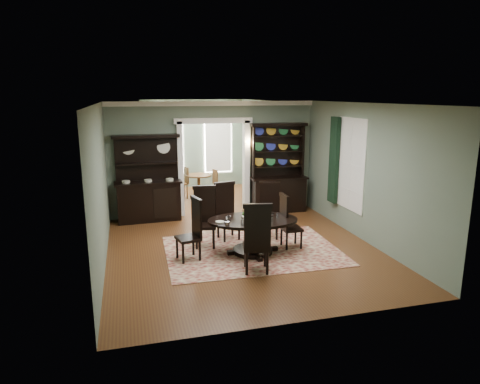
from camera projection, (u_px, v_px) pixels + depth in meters
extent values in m
cube|color=brown|center=(243.00, 250.00, 8.93)|extent=(5.50, 6.00, 0.01)
cube|color=white|center=(244.00, 104.00, 8.25)|extent=(5.50, 6.00, 0.01)
cube|color=slate|center=(100.00, 187.00, 7.90)|extent=(0.01, 6.00, 3.00)
cube|color=slate|center=(365.00, 173.00, 9.28)|extent=(0.01, 6.00, 3.00)
cube|color=slate|center=(302.00, 222.00, 5.76)|extent=(5.50, 0.01, 3.00)
cube|color=slate|center=(144.00, 161.00, 10.95)|extent=(1.85, 0.01, 3.00)
cube|color=slate|center=(278.00, 156.00, 11.87)|extent=(1.85, 0.01, 3.00)
cube|color=slate|center=(213.00, 111.00, 11.13)|extent=(1.80, 0.01, 0.50)
cube|color=white|center=(213.00, 103.00, 11.04)|extent=(5.50, 0.10, 0.12)
cube|color=brown|center=(203.00, 198.00, 13.40)|extent=(3.50, 3.50, 0.01)
cube|color=white|center=(201.00, 100.00, 12.72)|extent=(3.50, 3.50, 0.01)
cube|color=slate|center=(144.00, 152.00, 12.62)|extent=(0.01, 3.50, 3.00)
cube|color=slate|center=(257.00, 148.00, 13.50)|extent=(0.01, 3.50, 3.00)
cube|color=slate|center=(193.00, 144.00, 14.71)|extent=(3.50, 0.01, 3.00)
cube|color=white|center=(169.00, 143.00, 14.44)|extent=(1.05, 0.06, 2.20)
cube|color=white|center=(218.00, 142.00, 14.86)|extent=(1.05, 0.06, 2.20)
cube|color=white|center=(180.00, 169.00, 11.24)|extent=(0.14, 0.25, 2.50)
cube|color=white|center=(246.00, 166.00, 11.70)|extent=(0.14, 0.25, 2.50)
cube|color=white|center=(213.00, 121.00, 11.19)|extent=(2.08, 0.25, 0.14)
cube|color=white|center=(351.00, 164.00, 9.82)|extent=(0.02, 1.10, 2.00)
cube|color=white|center=(351.00, 164.00, 9.82)|extent=(0.01, 1.22, 2.12)
cube|color=black|center=(334.00, 160.00, 10.44)|extent=(0.10, 0.35, 2.10)
cube|color=#D28838|center=(249.00, 145.00, 11.50)|extent=(0.08, 0.05, 0.18)
sphere|color=#FFD88C|center=(247.00, 142.00, 11.31)|extent=(0.07, 0.07, 0.07)
sphere|color=#FFD88C|center=(254.00, 142.00, 11.36)|extent=(0.07, 0.07, 0.07)
cube|color=maroon|center=(253.00, 251.00, 8.88)|extent=(3.60, 2.65, 0.01)
ellipsoid|color=black|center=(253.00, 220.00, 8.61)|extent=(1.97, 1.39, 0.05)
cylinder|color=black|center=(253.00, 222.00, 8.62)|extent=(1.90, 1.90, 0.03)
cylinder|color=black|center=(253.00, 236.00, 8.68)|extent=(0.23, 0.23, 0.63)
cylinder|color=black|center=(253.00, 251.00, 8.75)|extent=(0.81, 0.81, 0.10)
cylinder|color=silver|center=(248.00, 217.00, 8.67)|extent=(0.26, 0.26, 0.05)
cube|color=black|center=(205.00, 226.00, 9.04)|extent=(0.52, 0.51, 0.06)
cube|color=black|center=(204.00, 205.00, 9.14)|extent=(0.46, 0.13, 0.77)
cube|color=black|center=(204.00, 187.00, 9.05)|extent=(0.50, 0.15, 0.08)
cylinder|color=black|center=(197.00, 239.00, 8.90)|extent=(0.05, 0.05, 0.46)
cylinder|color=black|center=(214.00, 239.00, 8.93)|extent=(0.05, 0.05, 0.46)
cylinder|color=black|center=(197.00, 234.00, 9.25)|extent=(0.05, 0.05, 0.46)
cylinder|color=black|center=(213.00, 233.00, 9.28)|extent=(0.05, 0.05, 0.46)
cube|color=black|center=(229.00, 220.00, 9.51)|extent=(0.53, 0.51, 0.06)
cube|color=black|center=(225.00, 201.00, 9.59)|extent=(0.45, 0.13, 0.76)
cube|color=black|center=(225.00, 184.00, 9.50)|extent=(0.49, 0.16, 0.08)
cylinder|color=black|center=(225.00, 233.00, 9.33)|extent=(0.05, 0.05, 0.45)
cylinder|color=black|center=(239.00, 230.00, 9.48)|extent=(0.05, 0.05, 0.45)
cylinder|color=black|center=(218.00, 228.00, 9.64)|extent=(0.05, 0.05, 0.45)
cylinder|color=black|center=(232.00, 226.00, 9.79)|extent=(0.05, 0.05, 0.45)
cube|color=black|center=(269.00, 219.00, 9.61)|extent=(0.55, 0.54, 0.06)
cube|color=black|center=(269.00, 200.00, 9.71)|extent=(0.43, 0.19, 0.75)
cube|color=black|center=(270.00, 184.00, 9.63)|extent=(0.48, 0.22, 0.08)
cylinder|color=black|center=(261.00, 230.00, 9.50)|extent=(0.05, 0.05, 0.44)
cylinder|color=black|center=(277.00, 231.00, 9.48)|extent=(0.05, 0.05, 0.44)
cylinder|color=black|center=(261.00, 226.00, 9.84)|extent=(0.05, 0.05, 0.44)
cylinder|color=black|center=(277.00, 226.00, 9.82)|extent=(0.05, 0.05, 0.44)
cube|color=black|center=(188.00, 238.00, 8.32)|extent=(0.50, 0.52, 0.06)
cube|color=black|center=(197.00, 218.00, 8.32)|extent=(0.14, 0.44, 0.74)
cube|color=black|center=(196.00, 199.00, 8.23)|extent=(0.17, 0.48, 0.08)
cylinder|color=black|center=(177.00, 248.00, 8.43)|extent=(0.05, 0.05, 0.44)
cylinder|color=black|center=(183.00, 253.00, 8.14)|extent=(0.05, 0.05, 0.44)
cylinder|color=black|center=(193.00, 245.00, 8.59)|extent=(0.05, 0.05, 0.44)
cylinder|color=black|center=(200.00, 250.00, 8.29)|extent=(0.05, 0.05, 0.44)
cube|color=black|center=(291.00, 229.00, 9.00)|extent=(0.40, 0.41, 0.05)
cube|color=black|center=(284.00, 213.00, 8.88)|extent=(0.05, 0.41, 0.70)
cube|color=black|center=(284.00, 196.00, 8.80)|extent=(0.06, 0.45, 0.07)
cylinder|color=black|center=(301.00, 240.00, 8.94)|extent=(0.04, 0.04, 0.41)
cylinder|color=black|center=(295.00, 235.00, 9.24)|extent=(0.04, 0.04, 0.41)
cylinder|color=black|center=(287.00, 241.00, 8.86)|extent=(0.04, 0.04, 0.41)
cylinder|color=black|center=(281.00, 236.00, 9.16)|extent=(0.04, 0.04, 0.41)
cube|color=black|center=(256.00, 247.00, 7.76)|extent=(0.56, 0.54, 0.06)
cube|color=black|center=(257.00, 229.00, 7.47)|extent=(0.47, 0.15, 0.80)
cube|color=black|center=(258.00, 206.00, 7.38)|extent=(0.52, 0.18, 0.08)
cylinder|color=black|center=(265.00, 255.00, 8.00)|extent=(0.05, 0.05, 0.47)
cylinder|color=black|center=(245.00, 255.00, 7.98)|extent=(0.05, 0.05, 0.47)
cylinder|color=black|center=(267.00, 263.00, 7.64)|extent=(0.05, 0.05, 0.47)
cylinder|color=black|center=(247.00, 263.00, 7.62)|extent=(0.05, 0.05, 0.47)
cube|color=black|center=(149.00, 202.00, 10.92)|extent=(1.59, 0.60, 0.98)
cube|color=black|center=(148.00, 182.00, 10.81)|extent=(1.69, 0.66, 0.05)
cube|color=black|center=(146.00, 158.00, 10.88)|extent=(1.57, 0.14, 1.16)
cube|color=black|center=(147.00, 163.00, 10.81)|extent=(1.53, 0.34, 0.04)
cube|color=black|center=(146.00, 136.00, 10.64)|extent=(1.68, 0.41, 0.08)
cube|color=black|center=(278.00, 195.00, 11.79)|extent=(1.46, 0.55, 0.93)
cube|color=black|center=(279.00, 178.00, 11.68)|extent=(1.57, 0.60, 0.04)
cube|color=black|center=(276.00, 151.00, 11.72)|extent=(1.45, 0.09, 1.41)
cube|color=black|center=(253.00, 152.00, 11.44)|extent=(0.06, 0.27, 1.45)
cube|color=black|center=(302.00, 150.00, 11.80)|extent=(0.06, 0.27, 1.45)
cube|color=black|center=(279.00, 124.00, 11.44)|extent=(1.56, 0.36, 0.08)
cube|color=black|center=(277.00, 166.00, 11.71)|extent=(1.46, 0.30, 0.03)
cube|color=black|center=(278.00, 151.00, 11.62)|extent=(1.46, 0.30, 0.03)
cube|color=black|center=(278.00, 136.00, 11.53)|extent=(1.46, 0.30, 0.03)
cylinder|color=brown|center=(199.00, 175.00, 13.27)|extent=(0.79, 0.79, 0.04)
cylinder|color=brown|center=(199.00, 186.00, 13.35)|extent=(0.10, 0.10, 0.70)
cylinder|color=brown|center=(199.00, 197.00, 13.43)|extent=(0.44, 0.44, 0.06)
cylinder|color=brown|center=(181.00, 184.00, 13.24)|extent=(0.41, 0.41, 0.04)
cube|color=brown|center=(186.00, 175.00, 13.27)|extent=(0.10, 0.37, 0.51)
cylinder|color=brown|center=(175.00, 191.00, 13.36)|extent=(0.04, 0.04, 0.46)
cylinder|color=brown|center=(178.00, 192.00, 13.11)|extent=(0.04, 0.04, 0.46)
cylinder|color=brown|center=(184.00, 190.00, 13.48)|extent=(0.04, 0.04, 0.46)
cylinder|color=brown|center=(187.00, 192.00, 13.23)|extent=(0.04, 0.04, 0.46)
cylinder|color=brown|center=(220.00, 183.00, 13.57)|extent=(0.36, 0.36, 0.04)
cube|color=brown|center=(215.00, 177.00, 13.43)|extent=(0.12, 0.32, 0.46)
cylinder|color=brown|center=(225.00, 190.00, 13.57)|extent=(0.03, 0.03, 0.41)
cylinder|color=brown|center=(221.00, 188.00, 13.79)|extent=(0.03, 0.03, 0.41)
cylinder|color=brown|center=(218.00, 191.00, 13.44)|extent=(0.03, 0.03, 0.41)
cylinder|color=brown|center=(214.00, 189.00, 13.66)|extent=(0.03, 0.03, 0.41)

